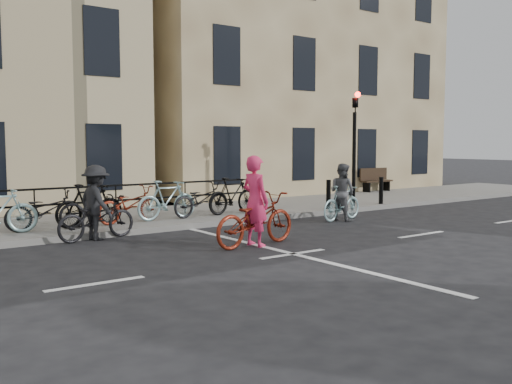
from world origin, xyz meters
TOP-DOWN VIEW (x-y plane):
  - ground at (0.00, 0.00)m, footprint 120.00×120.00m
  - sidewalk at (-4.00, 6.00)m, footprint 46.00×4.00m
  - building_east at (9.00, 13.00)m, footprint 14.00×10.00m
  - traffic_light at (6.20, 4.34)m, footprint 0.18×0.30m
  - bollard_east at (5.00, 4.25)m, footprint 0.14×0.14m
  - bollard_west at (7.40, 4.25)m, footprint 0.14×0.14m
  - bench at (11.00, 7.73)m, footprint 1.60×0.41m
  - parked_bikes at (-2.82, 5.04)m, footprint 11.45×1.23m
  - cyclist_pink at (-0.06, 1.17)m, footprint 2.24×1.02m
  - cyclist_grey at (4.25, 2.91)m, footprint 1.72×0.87m
  - cyclist_dark at (-2.50, 3.90)m, footprint 1.99×1.19m

SIDE VIEW (x-z plane):
  - ground at x=0.00m, z-range 0.00..0.00m
  - sidewalk at x=-4.00m, z-range 0.00..0.15m
  - bollard_east at x=5.00m, z-range 0.15..1.05m
  - bollard_west at x=7.40m, z-range 0.15..1.05m
  - parked_bikes at x=-2.82m, z-range 0.12..1.17m
  - cyclist_grey at x=4.25m, z-range -0.15..1.45m
  - cyclist_dark at x=-2.50m, z-range -0.18..1.51m
  - cyclist_pink at x=-0.06m, z-range -0.30..1.63m
  - bench at x=11.00m, z-range 0.19..1.16m
  - traffic_light at x=6.20m, z-range 0.50..4.40m
  - building_east at x=9.00m, z-range 0.15..12.15m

